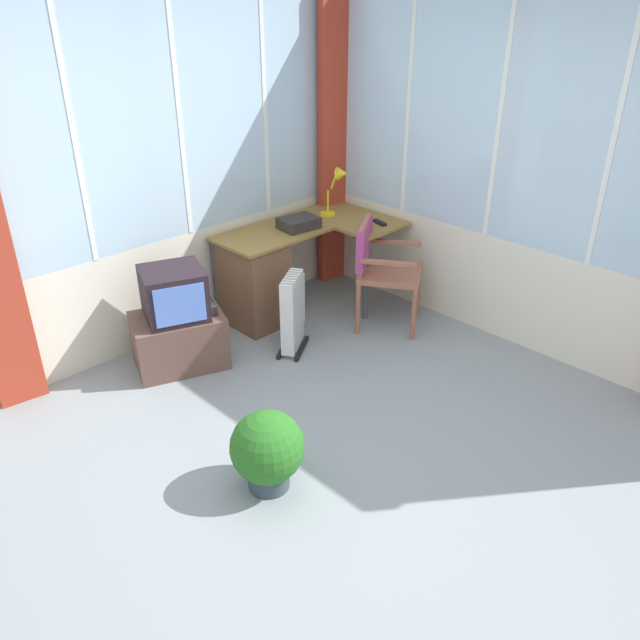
{
  "coord_description": "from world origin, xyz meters",
  "views": [
    {
      "loc": [
        -2.14,
        -1.96,
        2.5
      ],
      "look_at": [
        0.41,
        0.62,
        0.56
      ],
      "focal_mm": 35.53,
      "sensor_mm": 36.0,
      "label": 1
    }
  ],
  "objects": [
    {
      "name": "ground",
      "position": [
        0.0,
        0.0,
        -0.03
      ],
      "size": [
        4.93,
        5.04,
        0.06
      ],
      "primitive_type": "cube",
      "color": "gray"
    },
    {
      "name": "north_window_panel",
      "position": [
        0.0,
        2.05,
        1.31
      ],
      "size": [
        3.93,
        0.07,
        2.62
      ],
      "color": "silver",
      "rests_on": "ground"
    },
    {
      "name": "east_window_panel",
      "position": [
        1.99,
        0.0,
        1.31
      ],
      "size": [
        0.07,
        4.04,
        2.62
      ],
      "color": "silver",
      "rests_on": "ground"
    },
    {
      "name": "curtain_corner",
      "position": [
        1.86,
        1.92,
        1.26
      ],
      "size": [
        0.31,
        0.11,
        2.52
      ],
      "primitive_type": "cube",
      "rotation": [
        0.0,
        0.0,
        -0.14
      ],
      "color": "#AD3824",
      "rests_on": "ground"
    },
    {
      "name": "desk",
      "position": [
        0.83,
        1.71,
        0.4
      ],
      "size": [
        1.44,
        0.91,
        0.73
      ],
      "color": "olive",
      "rests_on": "ground"
    },
    {
      "name": "desk_lamp",
      "position": [
        1.66,
        1.66,
        1.01
      ],
      "size": [
        0.23,
        0.2,
        0.41
      ],
      "color": "yellow",
      "rests_on": "desk"
    },
    {
      "name": "tv_remote",
      "position": [
        1.73,
        1.25,
        0.74
      ],
      "size": [
        0.08,
        0.16,
        0.02
      ],
      "primitive_type": "cube",
      "rotation": [
        0.0,
        0.0,
        -0.26
      ],
      "color": "black",
      "rests_on": "desk"
    },
    {
      "name": "paper_tray",
      "position": [
        1.17,
        1.64,
        0.78
      ],
      "size": [
        0.33,
        0.27,
        0.09
      ],
      "primitive_type": "cube",
      "rotation": [
        0.0,
        0.0,
        -0.12
      ],
      "color": "#2C2726",
      "rests_on": "desk"
    },
    {
      "name": "wooden_armchair",
      "position": [
        1.44,
        1.03,
        0.56
      ],
      "size": [
        0.66,
        0.67,
        0.86
      ],
      "color": "#9B5E46",
      "rests_on": "ground"
    },
    {
      "name": "tv_on_stand",
      "position": [
        -0.06,
        1.59,
        0.34
      ],
      "size": [
        0.76,
        0.64,
        0.76
      ],
      "color": "brown",
      "rests_on": "ground"
    },
    {
      "name": "space_heater",
      "position": [
        0.69,
        1.19,
        0.31
      ],
      "size": [
        0.4,
        0.33,
        0.61
      ],
      "color": "silver",
      "rests_on": "ground"
    },
    {
      "name": "potted_plant",
      "position": [
        -0.45,
        0.16,
        0.25
      ],
      "size": [
        0.41,
        0.41,
        0.48
      ],
      "color": "#35444B",
      "rests_on": "ground"
    }
  ]
}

